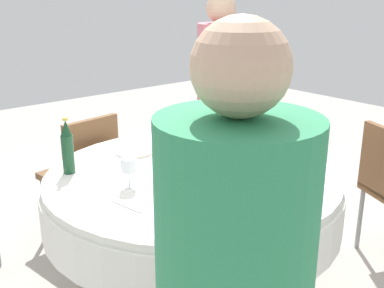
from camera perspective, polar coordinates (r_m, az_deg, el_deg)
The scene contains 15 objects.
dining_table at distance 2.52m, azimuth 0.00°, elevation -6.47°, with size 1.54×1.54×0.74m.
bottle_dark_green_south at distance 2.50m, azimuth -14.65°, elevation -0.44°, with size 0.06×0.06×0.29m.
bottle_amber_inner at distance 2.59m, azimuth -3.84°, elevation 0.38°, with size 0.06×0.06×0.25m.
bottle_clear_right at distance 1.87m, azimuth -3.44°, elevation -5.59°, with size 0.07×0.07×0.33m.
bottle_dark_green_rear at distance 2.51m, azimuth 3.46°, elevation -0.12°, with size 0.06×0.06×0.26m.
wine_glass_rear at distance 3.06m, azimuth 0.57°, elevation 3.06°, with size 0.07×0.07×0.15m.
wine_glass_outer at distance 2.27m, azimuth -7.58°, elevation -2.62°, with size 0.08×0.08×0.14m.
plate_mid at distance 2.08m, azimuth 3.38°, elevation -7.37°, with size 0.23×0.23×0.04m.
plate_east at distance 2.77m, azimuth -6.90°, elevation -0.91°, with size 0.22×0.22×0.02m.
plate_front at distance 2.86m, azimuth 5.92°, elevation -0.20°, with size 0.25×0.25×0.04m.
plate_near at distance 2.43m, azimuth -0.42°, elevation -3.50°, with size 0.22×0.22×0.02m.
knife_inner at distance 2.11m, azimuth -7.82°, elevation -7.38°, with size 0.18×0.02×0.01m, color silver.
folded_napkin at distance 2.68m, azimuth 12.57°, elevation -1.83°, with size 0.12×0.12×0.02m, color white.
person_rear at distance 3.65m, azimuth 3.28°, elevation 5.48°, with size 0.34×0.34×1.62m.
chair_left at distance 3.22m, azimuth -12.74°, elevation -2.84°, with size 0.45×0.45×0.87m.
Camera 1 is at (-1.48, -1.75, 1.65)m, focal length 44.65 mm.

